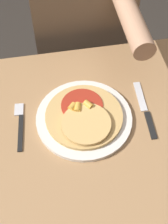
{
  "coord_description": "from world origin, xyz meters",
  "views": [
    {
      "loc": [
        -0.11,
        -0.48,
        1.55
      ],
      "look_at": [
        -0.02,
        0.06,
        0.79
      ],
      "focal_mm": 50.0,
      "sensor_mm": 36.0,
      "label": 1
    }
  ],
  "objects_px": {
    "pizza": "(84,117)",
    "knife": "(145,109)",
    "fork": "(20,123)",
    "plate": "(84,118)",
    "person_diner": "(82,20)",
    "dining_table": "(92,153)"
  },
  "relations": [
    {
      "from": "person_diner",
      "to": "plate",
      "type": "bearing_deg",
      "value": -99.24
    },
    {
      "from": "dining_table",
      "to": "plate",
      "type": "height_order",
      "value": "plate"
    },
    {
      "from": "knife",
      "to": "dining_table",
      "type": "bearing_deg",
      "value": -161.37
    },
    {
      "from": "dining_table",
      "to": "knife",
      "type": "distance_m",
      "value": 0.23
    },
    {
      "from": "pizza",
      "to": "fork",
      "type": "bearing_deg",
      "value": 172.54
    },
    {
      "from": "fork",
      "to": "plate",
      "type": "bearing_deg",
      "value": -5.78
    },
    {
      "from": "pizza",
      "to": "knife",
      "type": "relative_size",
      "value": 1.08
    },
    {
      "from": "dining_table",
      "to": "pizza",
      "type": "bearing_deg",
      "value": 109.19
    },
    {
      "from": "person_diner",
      "to": "knife",
      "type": "bearing_deg",
      "value": -76.54
    },
    {
      "from": "plate",
      "to": "fork",
      "type": "bearing_deg",
      "value": 174.22
    },
    {
      "from": "fork",
      "to": "person_diner",
      "type": "relative_size",
      "value": 0.14
    },
    {
      "from": "plate",
      "to": "knife",
      "type": "xyz_separation_m",
      "value": [
        0.2,
        0.0,
        -0.0
      ]
    },
    {
      "from": "fork",
      "to": "knife",
      "type": "bearing_deg",
      "value": -2.55
    },
    {
      "from": "knife",
      "to": "person_diner",
      "type": "relative_size",
      "value": 0.18
    },
    {
      "from": "dining_table",
      "to": "knife",
      "type": "bearing_deg",
      "value": 18.63
    },
    {
      "from": "fork",
      "to": "person_diner",
      "type": "height_order",
      "value": "person_diner"
    },
    {
      "from": "person_diner",
      "to": "fork",
      "type": "bearing_deg",
      "value": -120.43
    },
    {
      "from": "fork",
      "to": "knife",
      "type": "distance_m",
      "value": 0.4
    },
    {
      "from": "knife",
      "to": "plate",
      "type": "bearing_deg",
      "value": -179.3
    },
    {
      "from": "pizza",
      "to": "knife",
      "type": "distance_m",
      "value": 0.2
    },
    {
      "from": "plate",
      "to": "fork",
      "type": "relative_size",
      "value": 1.68
    },
    {
      "from": "pizza",
      "to": "person_diner",
      "type": "distance_m",
      "value": 0.51
    }
  ]
}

